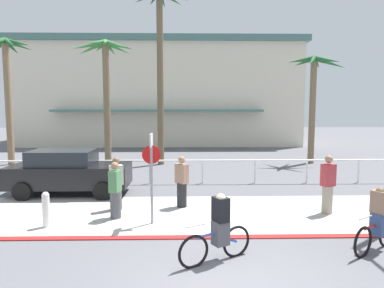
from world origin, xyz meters
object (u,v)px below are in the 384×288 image
at_px(palm_tree_0, 7,69).
at_px(cyclist_red_0, 378,221).
at_px(car_black_1, 69,172).
at_px(cyclist_blue_1, 219,229).
at_px(pedestrian_3, 182,184).
at_px(stop_sign_bike_lane, 152,165).
at_px(bollard_0, 46,209).
at_px(palm_tree_1, 106,68).
at_px(palm_tree_2, 160,34).
at_px(pedestrian_1, 117,186).
at_px(palm_tree_3, 314,84).
at_px(pedestrian_0, 328,187).
at_px(pedestrian_2, 115,193).

height_order(palm_tree_0, cyclist_red_0, palm_tree_0).
xyz_separation_m(car_black_1, cyclist_blue_1, (5.09, -5.86, -0.18)).
height_order(cyclist_red_0, pedestrian_3, pedestrian_3).
xyz_separation_m(stop_sign_bike_lane, cyclist_blue_1, (1.64, -2.40, -0.98)).
xyz_separation_m(bollard_0, palm_tree_1, (-0.47, 9.93, 4.87)).
xyz_separation_m(palm_tree_2, pedestrian_3, (1.25, -8.63, -6.53)).
relative_size(bollard_0, pedestrian_1, 0.59).
bearing_deg(palm_tree_1, pedestrian_1, -75.94).
bearing_deg(palm_tree_2, car_black_1, -113.99).
height_order(palm_tree_0, palm_tree_3, palm_tree_0).
relative_size(palm_tree_1, palm_tree_3, 1.11).
xyz_separation_m(stop_sign_bike_lane, palm_tree_0, (-9.01, 10.41, 3.71)).
bearing_deg(pedestrian_0, cyclist_blue_1, -138.78).
height_order(palm_tree_2, pedestrian_2, palm_tree_2).
bearing_deg(palm_tree_1, car_black_1, -91.04).
relative_size(palm_tree_1, pedestrian_1, 4.04).
xyz_separation_m(palm_tree_0, palm_tree_2, (8.59, -0.14, 1.93)).
bearing_deg(palm_tree_2, cyclist_red_0, -64.66).
bearing_deg(car_black_1, cyclist_red_0, -31.41).
xyz_separation_m(pedestrian_1, pedestrian_2, (0.13, -0.88, -0.01)).
distance_m(pedestrian_0, pedestrian_3, 4.57).
bearing_deg(pedestrian_3, cyclist_blue_1, -78.59).
relative_size(palm_tree_2, pedestrian_1, 5.70).
xyz_separation_m(palm_tree_1, cyclist_blue_1, (4.98, -12.10, -4.69)).
bearing_deg(pedestrian_0, palm_tree_3, 72.38).
height_order(palm_tree_0, pedestrian_0, palm_tree_0).
xyz_separation_m(bollard_0, pedestrian_2, (1.75, 0.74, 0.27)).
relative_size(palm_tree_0, cyclist_red_0, 4.67).
distance_m(palm_tree_1, pedestrian_1, 9.71).
height_order(pedestrian_0, pedestrian_3, pedestrian_0).
height_order(palm_tree_3, pedestrian_1, palm_tree_3).
xyz_separation_m(stop_sign_bike_lane, pedestrian_3, (0.83, 1.63, -0.89)).
distance_m(palm_tree_0, pedestrian_2, 13.46).
xyz_separation_m(palm_tree_2, cyclist_blue_1, (2.06, -12.67, -6.62)).
relative_size(bollard_0, cyclist_red_0, 0.65).
relative_size(cyclist_blue_1, pedestrian_2, 0.96).
xyz_separation_m(palm_tree_2, cyclist_red_0, (5.77, -12.19, -6.62)).
bearing_deg(stop_sign_bike_lane, palm_tree_1, 108.99).
relative_size(cyclist_red_0, cyclist_blue_1, 0.94).
bearing_deg(palm_tree_3, pedestrian_1, -136.47).
bearing_deg(palm_tree_2, palm_tree_3, 2.10).
height_order(palm_tree_3, car_black_1, palm_tree_3).
height_order(bollard_0, palm_tree_3, palm_tree_3).
bearing_deg(cyclist_blue_1, palm_tree_0, 129.72).
distance_m(palm_tree_1, palm_tree_2, 3.55).
bearing_deg(cyclist_red_0, palm_tree_2, 115.34).
relative_size(bollard_0, palm_tree_1, 0.14).
distance_m(palm_tree_0, car_black_1, 9.98).
bearing_deg(palm_tree_0, cyclist_red_0, -40.66).
relative_size(palm_tree_0, pedestrian_2, 4.21).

